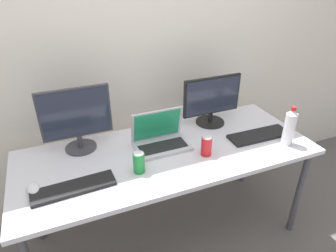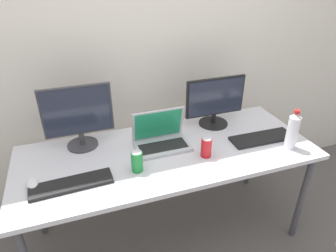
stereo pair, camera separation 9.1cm
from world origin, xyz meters
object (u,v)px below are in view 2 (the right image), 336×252
(water_bottle, at_px, (293,131))
(mouse_by_keyboard, at_px, (32,183))
(work_desk, at_px, (168,158))
(soda_can_near_keyboard, at_px, (137,161))
(laptop_silver, at_px, (161,138))
(monitor_left, at_px, (78,116))
(keyboard_aux, at_px, (262,138))
(keyboard_main, at_px, (72,184))
(soda_can_by_laptop, at_px, (206,147))
(monitor_center, at_px, (215,101))

(water_bottle, bearing_deg, mouse_by_keyboard, 174.89)
(work_desk, height_order, water_bottle, water_bottle)
(soda_can_near_keyboard, bearing_deg, laptop_silver, 45.29)
(work_desk, distance_m, monitor_left, 0.62)
(laptop_silver, distance_m, keyboard_aux, 0.68)
(keyboard_main, relative_size, soda_can_by_laptop, 3.43)
(work_desk, xyz_separation_m, soda_can_near_keyboard, (-0.23, -0.13, 0.12))
(monitor_left, relative_size, keyboard_main, 0.98)
(mouse_by_keyboard, distance_m, soda_can_by_laptop, 1.00)
(soda_can_by_laptop, bearing_deg, soda_can_near_keyboard, -179.44)
(keyboard_aux, height_order, water_bottle, water_bottle)
(keyboard_aux, xyz_separation_m, water_bottle, (0.11, -0.14, 0.11))
(monitor_left, bearing_deg, keyboard_main, -103.59)
(monitor_center, bearing_deg, keyboard_aux, -54.74)
(monitor_center, height_order, keyboard_aux, monitor_center)
(laptop_silver, distance_m, keyboard_main, 0.62)
(soda_can_near_keyboard, bearing_deg, soda_can_by_laptop, 0.56)
(keyboard_main, xyz_separation_m, soda_can_by_laptop, (0.80, 0.02, 0.05))
(laptop_silver, relative_size, mouse_by_keyboard, 3.30)
(laptop_silver, xyz_separation_m, water_bottle, (0.77, -0.29, 0.07))
(water_bottle, height_order, soda_can_near_keyboard, water_bottle)
(monitor_left, bearing_deg, soda_can_near_keyboard, -53.72)
(monitor_center, bearing_deg, soda_can_near_keyboard, -151.69)
(work_desk, height_order, monitor_left, monitor_left)
(monitor_left, relative_size, soda_can_by_laptop, 3.38)
(work_desk, height_order, soda_can_by_laptop, soda_can_by_laptop)
(keyboard_aux, distance_m, soda_can_by_laptop, 0.45)
(monitor_left, relative_size, mouse_by_keyboard, 4.09)
(monitor_left, height_order, water_bottle, monitor_left)
(keyboard_main, bearing_deg, keyboard_aux, 0.82)
(soda_can_near_keyboard, distance_m, soda_can_by_laptop, 0.43)
(soda_can_by_laptop, bearing_deg, monitor_center, 57.00)
(work_desk, relative_size, mouse_by_keyboard, 17.92)
(monitor_left, distance_m, keyboard_aux, 1.20)
(work_desk, bearing_deg, keyboard_aux, -6.59)
(work_desk, height_order, mouse_by_keyboard, mouse_by_keyboard)
(laptop_silver, distance_m, soda_can_by_laptop, 0.30)
(monitor_left, distance_m, water_bottle, 1.34)
(mouse_by_keyboard, xyz_separation_m, soda_can_by_laptop, (0.99, -0.05, 0.05))
(laptop_silver, relative_size, soda_can_near_keyboard, 2.73)
(keyboard_aux, bearing_deg, monitor_left, 165.69)
(monitor_center, bearing_deg, water_bottle, -53.79)
(laptop_silver, distance_m, water_bottle, 0.83)
(laptop_silver, height_order, keyboard_main, laptop_silver)
(work_desk, distance_m, monitor_center, 0.54)
(work_desk, xyz_separation_m, water_bottle, (0.75, -0.21, 0.18))
(monitor_center, height_order, laptop_silver, monitor_center)
(monitor_left, height_order, keyboard_aux, monitor_left)
(monitor_center, distance_m, mouse_by_keyboard, 1.27)
(mouse_by_keyboard, bearing_deg, monitor_left, 40.54)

